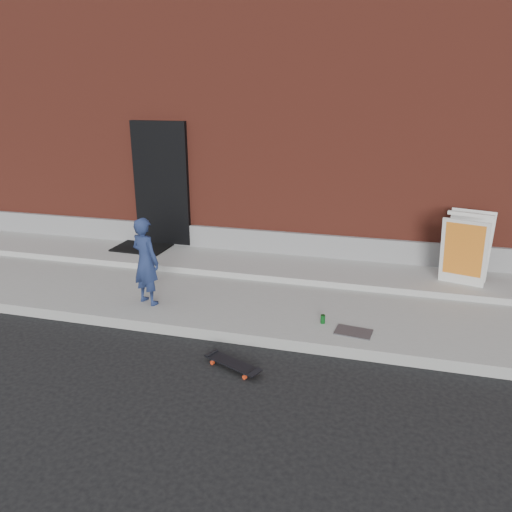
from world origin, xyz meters
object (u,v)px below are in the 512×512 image
(child, at_px, (146,261))
(soda_can, at_px, (323,319))
(skateboard, at_px, (233,364))
(pizza_sign, at_px, (466,248))

(child, height_order, soda_can, child)
(skateboard, height_order, pizza_sign, pizza_sign)
(skateboard, distance_m, pizza_sign, 4.07)
(child, distance_m, skateboard, 2.12)
(pizza_sign, xyz_separation_m, soda_can, (-1.89, -1.75, -0.58))
(skateboard, bearing_deg, pizza_sign, 46.16)
(soda_can, bearing_deg, child, 179.67)
(child, relative_size, pizza_sign, 1.16)
(skateboard, xyz_separation_m, soda_can, (0.88, 1.14, 0.14))
(skateboard, height_order, soda_can, soda_can)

